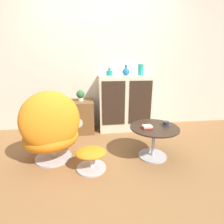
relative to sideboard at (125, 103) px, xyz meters
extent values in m
plane|color=olive|center=(-0.39, -1.19, -0.51)|extent=(12.00, 12.00, 0.00)
cube|color=beige|center=(-0.39, 0.24, 0.79)|extent=(6.40, 0.06, 2.60)
cube|color=beige|center=(0.00, 0.00, 0.00)|extent=(0.96, 0.42, 1.03)
cube|color=#332319|center=(-0.24, -0.21, 0.05)|extent=(0.40, 0.01, 0.78)
cube|color=#332319|center=(0.24, -0.21, 0.05)|extent=(0.40, 0.01, 0.78)
cube|color=brown|center=(-0.88, -0.02, -0.22)|extent=(0.58, 0.47, 0.59)
cylinder|color=beige|center=(-0.88, -0.26, -0.27)|extent=(0.17, 0.01, 0.17)
cylinder|color=#B7B7BC|center=(-1.18, -0.94, -0.50)|extent=(0.48, 0.48, 0.02)
cylinder|color=#B7B7BC|center=(-1.18, -0.94, -0.43)|extent=(0.06, 0.06, 0.12)
ellipsoid|color=orange|center=(-1.18, -0.94, -0.20)|extent=(0.88, 0.81, 0.34)
ellipsoid|color=orange|center=(-1.13, -1.07, 0.08)|extent=(0.83, 0.66, 0.77)
cylinder|color=#B7B7BC|center=(-0.66, -1.25, -0.50)|extent=(0.37, 0.37, 0.02)
cylinder|color=#B7B7BC|center=(-0.66, -1.25, -0.41)|extent=(0.04, 0.04, 0.16)
ellipsoid|color=orange|center=(-0.66, -1.25, -0.29)|extent=(0.38, 0.32, 0.09)
cylinder|color=#B7B7BC|center=(0.19, -1.07, -0.50)|extent=(0.39, 0.39, 0.02)
cylinder|color=#B7B7BC|center=(0.19, -1.07, -0.29)|extent=(0.04, 0.04, 0.41)
cylinder|color=#332319|center=(0.19, -1.07, -0.08)|extent=(0.65, 0.65, 0.02)
cylinder|color=teal|center=(-0.29, 0.00, 0.55)|extent=(0.11, 0.11, 0.09)
cylinder|color=teal|center=(-0.29, 0.00, 0.62)|extent=(0.04, 0.04, 0.05)
ellipsoid|color=#196699|center=(0.01, 0.00, 0.58)|extent=(0.13, 0.13, 0.13)
cylinder|color=#196699|center=(0.01, 0.00, 0.67)|extent=(0.04, 0.04, 0.06)
cylinder|color=teal|center=(0.28, 0.00, 0.61)|extent=(0.10, 0.10, 0.20)
cylinder|color=silver|center=(-0.82, -0.02, 0.10)|extent=(0.09, 0.09, 0.06)
sphere|color=#2D6638|center=(-0.82, -0.02, 0.19)|extent=(0.15, 0.15, 0.15)
cylinder|color=#2D2D33|center=(0.37, -1.03, -0.07)|extent=(0.13, 0.13, 0.01)
cylinder|color=#2D2D33|center=(0.37, -1.03, -0.04)|extent=(0.08, 0.08, 0.06)
cube|color=red|center=(0.08, -1.12, -0.06)|extent=(0.12, 0.09, 0.02)
cube|color=beige|center=(0.08, -1.11, -0.04)|extent=(0.12, 0.10, 0.02)
camera|label=1|loc=(-0.64, -3.15, 0.79)|focal=28.00mm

